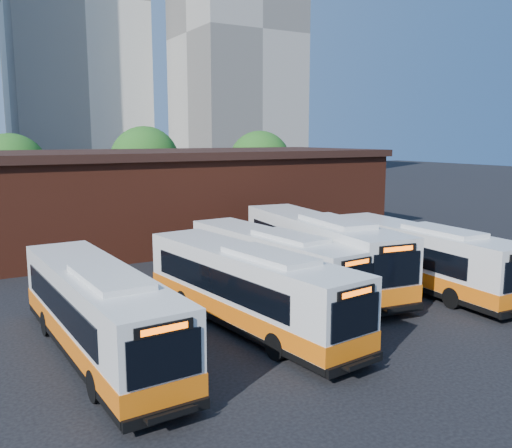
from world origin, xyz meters
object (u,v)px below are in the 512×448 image
bus_mideast (319,252)px  bus_east (420,259)px  bus_west (247,291)px  bus_midwest (272,266)px  bus_farwest (99,315)px

bus_mideast → bus_east: (3.77, -3.14, -0.16)m
bus_mideast → bus_west: bearing=-142.1°
bus_midwest → bus_mideast: 3.24m
bus_farwest → bus_east: bearing=-0.7°
bus_farwest → bus_midwest: bus_farwest is taller
bus_east → bus_farwest: bearing=-174.8°
bus_mideast → bus_east: size_ratio=1.11×
bus_midwest → bus_farwest: bearing=-164.6°
bus_farwest → bus_mideast: 12.55m
bus_west → bus_midwest: size_ratio=1.03×
bus_west → bus_mideast: size_ratio=0.91×
bus_west → bus_east: bus_west is taller
bus_farwest → bus_west: (5.72, -0.00, 0.02)m
bus_farwest → bus_mideast: bearing=14.5°
bus_farwest → bus_midwest: bearing=17.0°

